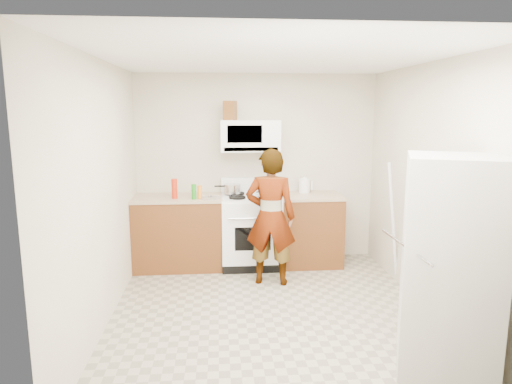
{
  "coord_description": "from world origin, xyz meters",
  "views": [
    {
      "loc": [
        -0.51,
        -4.3,
        2.03
      ],
      "look_at": [
        -0.11,
        0.55,
        1.15
      ],
      "focal_mm": 32.0,
      "sensor_mm": 36.0,
      "label": 1
    }
  ],
  "objects": [
    {
      "name": "floor",
      "position": [
        0.0,
        0.0,
        0.0
      ],
      "size": [
        3.6,
        3.6,
        0.0
      ],
      "primitive_type": "plane",
      "color": "gray",
      "rests_on": "ground"
    },
    {
      "name": "back_wall",
      "position": [
        0.0,
        1.79,
        1.25
      ],
      "size": [
        3.2,
        0.02,
        2.5
      ],
      "primitive_type": "cube",
      "color": "beige",
      "rests_on": "floor"
    },
    {
      "name": "right_wall",
      "position": [
        1.59,
        0.0,
        1.25
      ],
      "size": [
        0.02,
        3.6,
        2.5
      ],
      "primitive_type": "cube",
      "color": "beige",
      "rests_on": "floor"
    },
    {
      "name": "cabinet_left",
      "position": [
        -1.04,
        1.49,
        0.45
      ],
      "size": [
        1.12,
        0.62,
        0.9
      ],
      "primitive_type": "cube",
      "color": "brown",
      "rests_on": "floor"
    },
    {
      "name": "counter_left",
      "position": [
        -1.04,
        1.49,
        0.92
      ],
      "size": [
        1.14,
        0.64,
        0.03
      ],
      "primitive_type": "cube",
      "color": "tan",
      "rests_on": "cabinet_left"
    },
    {
      "name": "cabinet_right",
      "position": [
        0.68,
        1.49,
        0.45
      ],
      "size": [
        0.8,
        0.62,
        0.9
      ],
      "primitive_type": "cube",
      "color": "brown",
      "rests_on": "floor"
    },
    {
      "name": "counter_right",
      "position": [
        0.68,
        1.49,
        0.92
      ],
      "size": [
        0.82,
        0.64,
        0.03
      ],
      "primitive_type": "cube",
      "color": "tan",
      "rests_on": "cabinet_right"
    },
    {
      "name": "gas_range",
      "position": [
        -0.1,
        1.48,
        0.49
      ],
      "size": [
        0.76,
        0.65,
        1.13
      ],
      "color": "white",
      "rests_on": "floor"
    },
    {
      "name": "microwave",
      "position": [
        -0.1,
        1.61,
        1.7
      ],
      "size": [
        0.76,
        0.38,
        0.4
      ],
      "primitive_type": "cube",
      "color": "white",
      "rests_on": "back_wall"
    },
    {
      "name": "person",
      "position": [
        0.08,
        0.83,
        0.8
      ],
      "size": [
        0.65,
        0.49,
        1.6
      ],
      "primitive_type": "imported",
      "rotation": [
        0.0,
        0.0,
        2.94
      ],
      "color": "tan",
      "rests_on": "floor"
    },
    {
      "name": "fridge",
      "position": [
        1.25,
        -1.09,
        0.85
      ],
      "size": [
        0.91,
        0.91,
        1.7
      ],
      "primitive_type": "cube",
      "rotation": [
        0.0,
        0.0,
        -0.38
      ],
      "color": "silver",
      "rests_on": "floor"
    },
    {
      "name": "kettle",
      "position": [
        0.63,
        1.66,
        1.02
      ],
      "size": [
        0.18,
        0.18,
        0.18
      ],
      "primitive_type": "cylinder",
      "rotation": [
        0.0,
        0.0,
        -0.21
      ],
      "color": "white",
      "rests_on": "counter_right"
    },
    {
      "name": "jug",
      "position": [
        -0.35,
        1.58,
        2.02
      ],
      "size": [
        0.18,
        0.18,
        0.24
      ],
      "primitive_type": "cube",
      "rotation": [
        0.0,
        0.0,
        -0.4
      ],
      "color": "brown",
      "rests_on": "microwave"
    },
    {
      "name": "saucepan",
      "position": [
        -0.34,
        1.57,
        1.01
      ],
      "size": [
        0.28,
        0.28,
        0.12
      ],
      "primitive_type": "cylinder",
      "rotation": [
        0.0,
        0.0,
        -0.44
      ],
      "color": "silver",
      "rests_on": "gas_range"
    },
    {
      "name": "tray",
      "position": [
        0.04,
        1.36,
        0.96
      ],
      "size": [
        0.28,
        0.21,
        0.05
      ],
      "primitive_type": "cube",
      "rotation": [
        0.0,
        0.0,
        -0.22
      ],
      "color": "white",
      "rests_on": "gas_range"
    },
    {
      "name": "bottle_spray",
      "position": [
        -1.06,
        1.37,
        1.06
      ],
      "size": [
        0.08,
        0.08,
        0.25
      ],
      "primitive_type": "cylinder",
      "rotation": [
        0.0,
        0.0,
        -0.12
      ],
      "color": "red",
      "rests_on": "counter_left"
    },
    {
      "name": "bottle_hot_sauce",
      "position": [
        -0.75,
        1.33,
        1.02
      ],
      "size": [
        0.06,
        0.06,
        0.17
      ],
      "primitive_type": "cylinder",
      "rotation": [
        0.0,
        0.0,
        0.03
      ],
      "color": "orange",
      "rests_on": "counter_left"
    },
    {
      "name": "bottle_green_cap",
      "position": [
        -0.82,
        1.3,
        1.03
      ],
      "size": [
        0.06,
        0.06,
        0.19
      ],
      "primitive_type": "cylinder",
      "rotation": [
        0.0,
        0.0,
        -0.05
      ],
      "color": "#1A7C16",
      "rests_on": "counter_left"
    },
    {
      "name": "pot_lid",
      "position": [
        -0.63,
        1.35,
        0.94
      ],
      "size": [
        0.34,
        0.34,
        0.01
      ],
      "primitive_type": "cylinder",
      "rotation": [
        0.0,
        0.0,
        -0.27
      ],
      "color": "silver",
      "rests_on": "counter_left"
    },
    {
      "name": "broom",
      "position": [
        1.51,
        0.72,
        0.73
      ],
      "size": [
        0.27,
        0.21,
        1.44
      ],
      "primitive_type": "cylinder",
      "rotation": [
        0.14,
        -0.14,
        -0.17
      ],
      "color": "white",
      "rests_on": "floor"
    }
  ]
}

